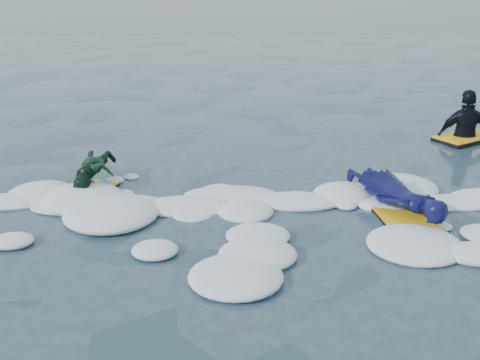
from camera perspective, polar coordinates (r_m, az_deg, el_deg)
ground at (r=6.89m, az=-0.68°, el=-7.17°), size 120.00×120.00×0.00m
foam_band at (r=7.82m, az=-0.67°, el=-3.69°), size 12.00×3.10×0.30m
prone_woman_unit at (r=8.18m, az=14.81°, el=-1.50°), size 1.28×1.88×0.46m
prone_child_unit at (r=9.00m, az=-13.64°, el=0.61°), size 0.69×1.28×0.47m
waiting_rider_unit at (r=11.98m, az=20.56°, el=3.78°), size 1.37×1.20×1.80m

